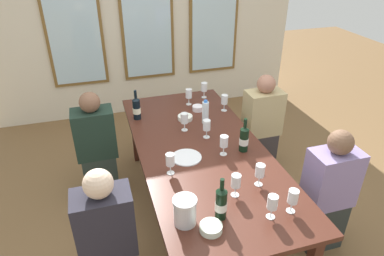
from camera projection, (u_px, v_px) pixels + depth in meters
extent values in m
plane|color=brown|center=(201.00, 213.00, 3.32)|extent=(12.00, 12.00, 0.00)
cube|color=beige|center=(146.00, 9.00, 4.60)|extent=(4.26, 0.06, 2.90)
cube|color=brown|center=(71.00, 14.00, 4.33)|extent=(0.72, 0.03, 1.88)
cube|color=silver|center=(71.00, 15.00, 4.31)|extent=(0.64, 0.01, 1.80)
cube|color=brown|center=(146.00, 10.00, 4.57)|extent=(0.72, 0.03, 1.88)
cube|color=silver|center=(147.00, 10.00, 4.55)|extent=(0.64, 0.01, 1.80)
cube|color=brown|center=(214.00, 6.00, 4.80)|extent=(0.72, 0.03, 1.88)
cube|color=silver|center=(214.00, 6.00, 4.79)|extent=(0.64, 0.01, 1.80)
cube|color=#492319|center=(202.00, 151.00, 2.96)|extent=(1.06, 2.35, 0.04)
cube|color=#492319|center=(135.00, 134.00, 3.93)|extent=(0.07, 0.07, 0.70)
cube|color=#492319|center=(207.00, 123.00, 4.15)|extent=(0.07, 0.07, 0.70)
cylinder|color=white|center=(186.00, 157.00, 2.83)|extent=(0.25, 0.25, 0.01)
cylinder|color=silver|center=(185.00, 212.00, 2.16)|extent=(0.14, 0.14, 0.17)
cylinder|color=silver|center=(185.00, 201.00, 2.12)|extent=(0.16, 0.16, 0.02)
cylinder|color=black|center=(244.00, 140.00, 2.88)|extent=(0.07, 0.08, 0.20)
cone|color=black|center=(245.00, 128.00, 2.83)|extent=(0.07, 0.08, 0.02)
cylinder|color=black|center=(245.00, 123.00, 2.80)|extent=(0.03, 0.03, 0.08)
cylinder|color=silver|center=(244.00, 141.00, 2.89)|extent=(0.08, 0.08, 0.06)
cylinder|color=black|center=(221.00, 205.00, 2.20)|extent=(0.08, 0.07, 0.21)
cone|color=black|center=(222.00, 190.00, 2.14)|extent=(0.08, 0.07, 0.02)
cylinder|color=black|center=(222.00, 184.00, 2.11)|extent=(0.03, 0.03, 0.08)
cylinder|color=silver|center=(221.00, 206.00, 2.20)|extent=(0.08, 0.08, 0.06)
cylinder|color=black|center=(137.00, 109.00, 3.38)|extent=(0.07, 0.07, 0.20)
cone|color=black|center=(136.00, 99.00, 3.32)|extent=(0.07, 0.07, 0.02)
cylinder|color=black|center=(135.00, 94.00, 3.30)|extent=(0.03, 0.03, 0.08)
cylinder|color=white|center=(137.00, 110.00, 3.38)|extent=(0.08, 0.08, 0.06)
cylinder|color=white|center=(185.00, 118.00, 3.40)|extent=(0.15, 0.15, 0.04)
cylinder|color=white|center=(198.00, 108.00, 3.57)|extent=(0.11, 0.11, 0.05)
cylinder|color=white|center=(211.00, 228.00, 2.13)|extent=(0.14, 0.14, 0.05)
cylinder|color=white|center=(205.00, 113.00, 3.30)|extent=(0.06, 0.06, 0.22)
cylinder|color=blue|center=(206.00, 101.00, 3.24)|extent=(0.04, 0.04, 0.02)
cylinder|color=white|center=(290.00, 211.00, 2.29)|extent=(0.06, 0.06, 0.00)
cylinder|color=white|center=(291.00, 206.00, 2.27)|extent=(0.01, 0.01, 0.07)
cylinder|color=white|center=(293.00, 196.00, 2.23)|extent=(0.07, 0.07, 0.09)
cylinder|color=#590C19|center=(292.00, 200.00, 2.25)|extent=(0.06, 0.06, 0.02)
cylinder|color=white|center=(185.00, 130.00, 3.23)|extent=(0.06, 0.06, 0.00)
cylinder|color=white|center=(184.00, 126.00, 3.21)|extent=(0.01, 0.01, 0.07)
cylinder|color=white|center=(184.00, 118.00, 3.17)|extent=(0.07, 0.07, 0.09)
cylinder|color=beige|center=(184.00, 121.00, 3.18)|extent=(0.06, 0.06, 0.03)
cylinder|color=white|center=(206.00, 137.00, 3.12)|extent=(0.06, 0.06, 0.00)
cylinder|color=white|center=(207.00, 133.00, 3.10)|extent=(0.01, 0.01, 0.07)
cylinder|color=white|center=(207.00, 125.00, 3.05)|extent=(0.07, 0.07, 0.09)
cylinder|color=#590C19|center=(207.00, 128.00, 3.07)|extent=(0.06, 0.06, 0.04)
cylinder|color=white|center=(223.00, 154.00, 2.88)|extent=(0.06, 0.06, 0.00)
cylinder|color=white|center=(224.00, 150.00, 2.86)|extent=(0.01, 0.01, 0.07)
cylinder|color=white|center=(224.00, 141.00, 2.82)|extent=(0.07, 0.07, 0.09)
cylinder|color=white|center=(235.00, 195.00, 2.43)|extent=(0.06, 0.06, 0.00)
cylinder|color=white|center=(235.00, 190.00, 2.41)|extent=(0.01, 0.01, 0.07)
cylinder|color=white|center=(236.00, 181.00, 2.37)|extent=(0.07, 0.07, 0.09)
cylinder|color=beige|center=(236.00, 184.00, 2.39)|extent=(0.06, 0.06, 0.04)
cylinder|color=white|center=(224.00, 110.00, 3.58)|extent=(0.06, 0.06, 0.00)
cylinder|color=white|center=(224.00, 107.00, 3.56)|extent=(0.01, 0.01, 0.07)
cylinder|color=white|center=(224.00, 99.00, 3.52)|extent=(0.07, 0.07, 0.09)
cylinder|color=beige|center=(224.00, 102.00, 3.54)|extent=(0.06, 0.06, 0.02)
cylinder|color=white|center=(189.00, 104.00, 3.71)|extent=(0.06, 0.06, 0.00)
cylinder|color=white|center=(189.00, 101.00, 3.69)|extent=(0.01, 0.01, 0.07)
cylinder|color=white|center=(189.00, 93.00, 3.65)|extent=(0.07, 0.07, 0.09)
cylinder|color=white|center=(258.00, 184.00, 2.54)|extent=(0.06, 0.06, 0.00)
cylinder|color=white|center=(259.00, 180.00, 2.52)|extent=(0.01, 0.01, 0.07)
cylinder|color=white|center=(260.00, 170.00, 2.47)|extent=(0.07, 0.07, 0.09)
cylinder|color=white|center=(204.00, 97.00, 3.86)|extent=(0.06, 0.06, 0.00)
cylinder|color=white|center=(204.00, 94.00, 3.84)|extent=(0.01, 0.01, 0.07)
cylinder|color=white|center=(204.00, 87.00, 3.80)|extent=(0.07, 0.07, 0.09)
cylinder|color=white|center=(270.00, 217.00, 2.25)|extent=(0.06, 0.06, 0.00)
cylinder|color=white|center=(271.00, 212.00, 2.23)|extent=(0.01, 0.01, 0.07)
cylinder|color=white|center=(273.00, 202.00, 2.19)|extent=(0.07, 0.07, 0.09)
cylinder|color=beige|center=(272.00, 205.00, 2.20)|extent=(0.06, 0.06, 0.04)
cylinder|color=white|center=(171.00, 173.00, 2.65)|extent=(0.06, 0.06, 0.00)
cylinder|color=white|center=(170.00, 169.00, 2.63)|extent=(0.01, 0.01, 0.07)
cylinder|color=white|center=(170.00, 160.00, 2.59)|extent=(0.07, 0.07, 0.09)
cylinder|color=maroon|center=(170.00, 163.00, 2.61)|extent=(0.06, 0.06, 0.02)
cube|color=#2A352E|center=(101.00, 173.00, 3.51)|extent=(0.32, 0.24, 0.45)
cube|color=#1D3026|center=(95.00, 133.00, 3.28)|extent=(0.38, 0.24, 0.48)
sphere|color=brown|center=(90.00, 102.00, 3.11)|extent=(0.19, 0.19, 0.19)
cube|color=#363131|center=(259.00, 150.00, 3.88)|extent=(0.32, 0.24, 0.45)
cube|color=tan|center=(263.00, 113.00, 3.65)|extent=(0.38, 0.24, 0.48)
sphere|color=#A46E58|center=(266.00, 84.00, 3.49)|extent=(0.19, 0.19, 0.19)
cube|color=#272531|center=(105.00, 223.00, 2.27)|extent=(0.38, 0.24, 0.48)
sphere|color=beige|center=(98.00, 184.00, 2.11)|extent=(0.19, 0.19, 0.19)
cube|color=#282E2C|center=(321.00, 222.00, 2.91)|extent=(0.32, 0.24, 0.45)
cube|color=#8877AD|center=(332.00, 178.00, 2.68)|extent=(0.38, 0.24, 0.48)
sphere|color=brown|center=(341.00, 142.00, 2.52)|extent=(0.19, 0.19, 0.19)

